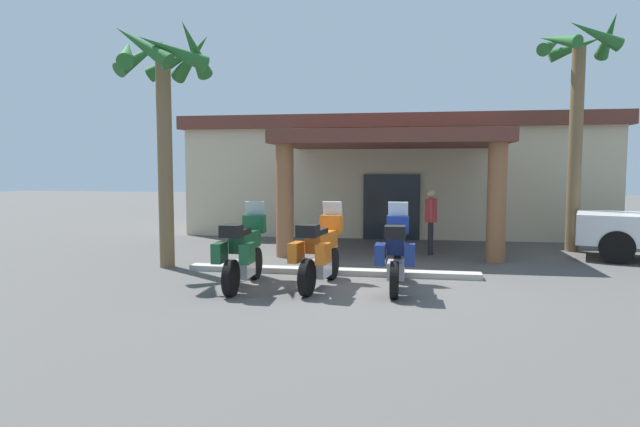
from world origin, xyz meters
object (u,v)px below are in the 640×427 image
pedestrian (431,217)px  motorcycle_blue (396,253)px  motel_building (394,175)px  motorcycle_green (243,251)px  motorcycle_orange (320,251)px  palm_tree_near_portico (576,87)px  palm_tree_roadside (164,85)px

pedestrian → motorcycle_blue: bearing=-99.3°
motel_building → motorcycle_green: (-2.45, -10.82, -1.36)m
motorcycle_green → motorcycle_orange: (1.44, 0.24, 0.00)m
motel_building → palm_tree_near_portico: palm_tree_near_portico is taller
pedestrian → motel_building: bearing=101.8°
motorcycle_green → palm_tree_near_portico: palm_tree_near_portico is taller
pedestrian → palm_tree_near_portico: size_ratio=0.27×
motel_building → palm_tree_near_portico: 7.40m
motorcycle_blue → palm_tree_roadside: 6.48m
palm_tree_near_portico → palm_tree_roadside: bearing=-156.9°
motorcycle_green → motorcycle_blue: 2.91m
motorcycle_orange → palm_tree_roadside: bearing=76.1°
motorcycle_green → motorcycle_orange: bearing=-81.3°
motorcycle_orange → pedestrian: (2.21, 4.47, 0.31)m
pedestrian → palm_tree_near_portico: palm_tree_near_portico is taller
palm_tree_near_portico → motorcycle_orange: bearing=-136.5°
motorcycle_green → palm_tree_roadside: bearing=52.6°
motorcycle_blue → palm_tree_near_portico: palm_tree_near_portico is taller
pedestrian → palm_tree_near_portico: 5.32m
motorcycle_blue → motorcycle_green: bearing=96.8°
motorcycle_orange → motorcycle_blue: bearing=-78.5°
pedestrian → palm_tree_roadside: size_ratio=0.32×
motel_building → palm_tree_near_portico: size_ratio=2.27×
motel_building → motorcycle_orange: bearing=-96.3°
palm_tree_roadside → motorcycle_blue: bearing=-15.2°
pedestrian → palm_tree_roadside: (-6.04, -2.94, 3.15)m
motorcycle_orange → palm_tree_roadside: palm_tree_roadside is taller
motorcycle_green → motel_building: bearing=-13.5°
motorcycle_orange → pedestrian: size_ratio=1.27×
motel_building → motorcycle_green: bearing=-103.6°
motorcycle_orange → motorcycle_blue: (1.45, 0.09, 0.00)m
palm_tree_near_portico → palm_tree_roadside: palm_tree_near_portico is taller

